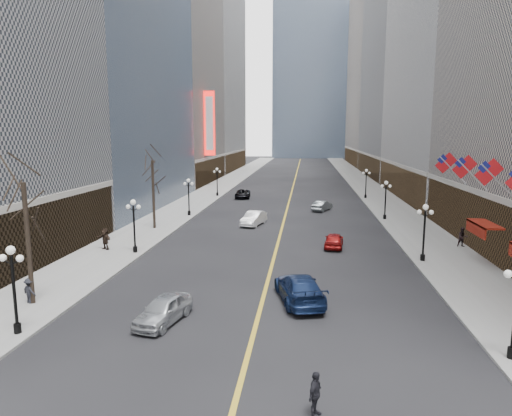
% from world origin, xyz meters
% --- Properties ---
extents(sidewalk_east, '(6.00, 230.00, 0.15)m').
position_xyz_m(sidewalk_east, '(14.00, 70.00, 0.07)').
color(sidewalk_east, gray).
rests_on(sidewalk_east, ground).
extents(sidewalk_west, '(6.00, 230.00, 0.15)m').
position_xyz_m(sidewalk_west, '(-14.00, 70.00, 0.07)').
color(sidewalk_west, gray).
rests_on(sidewalk_west, ground).
extents(lane_line, '(0.25, 200.00, 0.02)m').
position_xyz_m(lane_line, '(0.00, 80.00, 0.01)').
color(lane_line, gold).
rests_on(lane_line, ground).
extents(bldg_east_c, '(26.60, 40.60, 48.80)m').
position_xyz_m(bldg_east_c, '(29.88, 106.00, 24.18)').
color(bldg_east_c, gray).
rests_on(bldg_east_c, ground).
extents(bldg_east_d, '(26.60, 46.60, 62.80)m').
position_xyz_m(bldg_east_d, '(29.90, 149.00, 31.17)').
color(bldg_east_d, '#AB9E8E').
rests_on(bldg_east_d, ground).
extents(bldg_west_c, '(26.60, 30.60, 50.80)m').
position_xyz_m(bldg_west_c, '(-29.88, 87.00, 25.19)').
color(bldg_west_c, '#AB9E8E').
rests_on(bldg_west_c, ground).
extents(bldg_west_d, '(26.60, 38.60, 72.80)m').
position_xyz_m(bldg_west_d, '(-29.92, 121.00, 36.17)').
color(bldg_west_d, silver).
rests_on(bldg_west_d, ground).
extents(streetlamp_east_1, '(1.26, 0.44, 4.52)m').
position_xyz_m(streetlamp_east_1, '(11.80, 30.00, 2.90)').
color(streetlamp_east_1, black).
rests_on(streetlamp_east_1, sidewalk_east).
extents(streetlamp_east_2, '(1.26, 0.44, 4.52)m').
position_xyz_m(streetlamp_east_2, '(11.80, 48.00, 2.90)').
color(streetlamp_east_2, black).
rests_on(streetlamp_east_2, sidewalk_east).
extents(streetlamp_east_3, '(1.26, 0.44, 4.52)m').
position_xyz_m(streetlamp_east_3, '(11.80, 66.00, 2.90)').
color(streetlamp_east_3, black).
rests_on(streetlamp_east_3, sidewalk_east).
extents(streetlamp_west_0, '(1.26, 0.44, 4.52)m').
position_xyz_m(streetlamp_west_0, '(-11.80, 14.00, 2.90)').
color(streetlamp_west_0, black).
rests_on(streetlamp_west_0, sidewalk_west).
extents(streetlamp_west_1, '(1.26, 0.44, 4.52)m').
position_xyz_m(streetlamp_west_1, '(-11.80, 30.00, 2.90)').
color(streetlamp_west_1, black).
rests_on(streetlamp_west_1, sidewalk_west).
extents(streetlamp_west_2, '(1.26, 0.44, 4.52)m').
position_xyz_m(streetlamp_west_2, '(-11.80, 48.00, 2.90)').
color(streetlamp_west_2, black).
rests_on(streetlamp_west_2, sidewalk_west).
extents(streetlamp_west_3, '(1.26, 0.44, 4.52)m').
position_xyz_m(streetlamp_west_3, '(-11.80, 66.00, 2.90)').
color(streetlamp_west_3, black).
rests_on(streetlamp_west_3, sidewalk_west).
extents(flag_3, '(2.87, 0.12, 2.87)m').
position_xyz_m(flag_3, '(15.31, 27.00, 7.29)').
color(flag_3, '#B2B2B7').
rests_on(flag_3, ground).
extents(flag_4, '(2.87, 0.12, 2.87)m').
position_xyz_m(flag_4, '(15.31, 32.00, 7.29)').
color(flag_4, '#B2B2B7').
rests_on(flag_4, ground).
extents(flag_5, '(2.87, 0.12, 2.87)m').
position_xyz_m(flag_5, '(15.31, 37.00, 7.29)').
color(flag_5, '#B2B2B7').
rests_on(flag_5, ground).
extents(awning_c, '(1.40, 4.00, 0.93)m').
position_xyz_m(awning_c, '(16.11, 30.00, 3.08)').
color(awning_c, maroon).
rests_on(awning_c, ground).
extents(theatre_marquee, '(2.00, 0.55, 12.00)m').
position_xyz_m(theatre_marquee, '(-15.88, 80.00, 12.00)').
color(theatre_marquee, red).
rests_on(theatre_marquee, ground).
extents(tree_west_near, '(3.60, 3.60, 7.92)m').
position_xyz_m(tree_west_near, '(-13.50, 18.00, 6.24)').
color(tree_west_near, '#2D231C').
rests_on(tree_west_near, sidewalk_west).
extents(tree_west_far, '(3.60, 3.60, 7.92)m').
position_xyz_m(tree_west_far, '(-13.50, 40.00, 6.24)').
color(tree_west_far, '#2D231C').
rests_on(tree_west_far, sidewalk_west).
extents(car_nb_near, '(2.65, 4.56, 1.46)m').
position_xyz_m(car_nb_near, '(-4.99, 16.41, 0.73)').
color(car_nb_near, silver).
rests_on(car_nb_near, ground).
extents(car_nb_mid, '(2.68, 4.90, 1.53)m').
position_xyz_m(car_nb_mid, '(-3.22, 43.40, 0.77)').
color(car_nb_mid, silver).
rests_on(car_nb_mid, ground).
extents(car_nb_far, '(2.62, 5.07, 1.37)m').
position_xyz_m(car_nb_far, '(-7.45, 64.66, 0.68)').
color(car_nb_far, black).
rests_on(car_nb_far, ground).
extents(car_sb_near, '(3.64, 6.16, 1.67)m').
position_xyz_m(car_sb_near, '(2.23, 20.38, 0.84)').
color(car_sb_near, '#132249').
rests_on(car_sb_near, ground).
extents(car_sb_mid, '(2.01, 4.11, 1.35)m').
position_xyz_m(car_sb_mid, '(5.09, 34.10, 0.67)').
color(car_sb_mid, maroon).
rests_on(car_sb_mid, ground).
extents(car_sb_far, '(2.97, 4.33, 1.35)m').
position_xyz_m(car_sb_far, '(4.67, 53.91, 0.68)').
color(car_sb_far, '#505658').
rests_on(car_sb_far, ground).
extents(ped_east_walk, '(0.87, 0.50, 1.74)m').
position_xyz_m(ped_east_walk, '(16.40, 35.03, 1.02)').
color(ped_east_walk, black).
rests_on(ped_east_walk, sidewalk_east).
extents(ped_west_walk, '(1.07, 0.76, 1.52)m').
position_xyz_m(ped_west_walk, '(-13.64, 17.95, 0.91)').
color(ped_west_walk, black).
rests_on(ped_west_walk, sidewalk_west).
extents(ped_west_far, '(1.76, 1.29, 1.87)m').
position_xyz_m(ped_west_far, '(-14.74, 30.67, 1.09)').
color(ped_west_far, black).
rests_on(ped_west_far, sidewalk_west).
extents(ped_crossing_a, '(0.79, 1.09, 1.69)m').
position_xyz_m(ped_crossing_a, '(2.99, 9.00, 0.84)').
color(ped_crossing_a, black).
rests_on(ped_crossing_a, ground).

